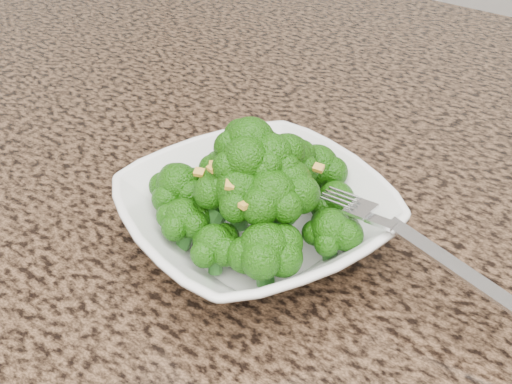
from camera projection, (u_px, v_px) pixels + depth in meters
The scene contains 5 objects.
granite_counter at pixel (392, 217), 0.57m from camera, with size 1.64×1.04×0.03m, color brown.
bowl at pixel (256, 218), 0.51m from camera, with size 0.20×0.20×0.05m, color white.
broccoli_pile at pixel (256, 154), 0.47m from camera, with size 0.18×0.18×0.07m, color #1D5D0A, non-canonical shape.
garlic_topping at pixel (256, 110), 0.45m from camera, with size 0.11×0.11×0.01m, color gold, non-canonical shape.
fork at pixel (385, 224), 0.45m from camera, with size 0.18×0.03×0.01m, color silver, non-canonical shape.
Camera 1 is at (0.18, -0.14, 1.24)m, focal length 45.00 mm.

